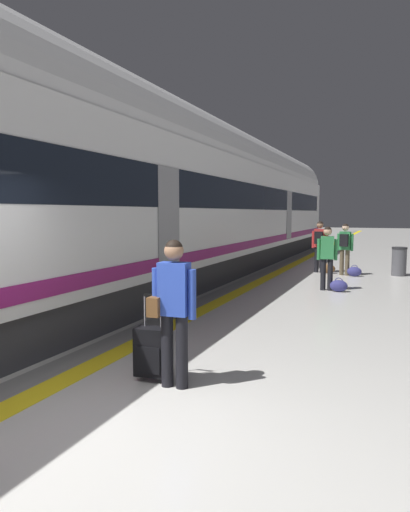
{
  "coord_description": "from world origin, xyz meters",
  "views": [
    {
      "loc": [
        2.76,
        -3.31,
        2.0
      ],
      "look_at": [
        -0.4,
        4.24,
        1.22
      ],
      "focal_mm": 31.98,
      "sensor_mm": 36.0,
      "label": 1
    }
  ],
  "objects_px": {
    "passenger_mid": "(327,253)",
    "duffel_bag_far": "(328,269)",
    "duffel_bag_near": "(354,271)",
    "duffel_bag_mid": "(339,286)",
    "rolling_suitcase_foreground": "(151,352)",
    "high_speed_train": "(200,196)",
    "passenger_near": "(345,245)",
    "traveller_foreground": "(173,303)",
    "passenger_far": "(320,242)",
    "waste_bin": "(399,261)"
  },
  "relations": [
    {
      "from": "passenger_mid",
      "to": "duffel_bag_far",
      "type": "height_order",
      "value": "passenger_mid"
    },
    {
      "from": "duffel_bag_near",
      "to": "duffel_bag_mid",
      "type": "distance_m",
      "value": 3.1
    },
    {
      "from": "rolling_suitcase_foreground",
      "to": "high_speed_train",
      "type": "bearing_deg",
      "value": 109.67
    },
    {
      "from": "passenger_near",
      "to": "high_speed_train",
      "type": "bearing_deg",
      "value": -155.67
    },
    {
      "from": "traveller_foreground",
      "to": "rolling_suitcase_foreground",
      "type": "relative_size",
      "value": 1.65
    },
    {
      "from": "passenger_far",
      "to": "waste_bin",
      "type": "height_order",
      "value": "passenger_far"
    },
    {
      "from": "high_speed_train",
      "to": "duffel_bag_near",
      "type": "xyz_separation_m",
      "value": [
        4.52,
        1.77,
        -2.35
      ]
    },
    {
      "from": "duffel_bag_near",
      "to": "rolling_suitcase_foreground",
      "type": "bearing_deg",
      "value": -98.18
    },
    {
      "from": "duffel_bag_near",
      "to": "waste_bin",
      "type": "bearing_deg",
      "value": 28.46
    },
    {
      "from": "duffel_bag_far",
      "to": "duffel_bag_near",
      "type": "bearing_deg",
      "value": -26.43
    },
    {
      "from": "high_speed_train",
      "to": "duffel_bag_far",
      "type": "height_order",
      "value": "high_speed_train"
    },
    {
      "from": "duffel_bag_near",
      "to": "duffel_bag_mid",
      "type": "relative_size",
      "value": 1.0
    },
    {
      "from": "high_speed_train",
      "to": "passenger_far",
      "type": "distance_m",
      "value": 4.32
    },
    {
      "from": "high_speed_train",
      "to": "duffel_bag_far",
      "type": "relative_size",
      "value": 73.51
    },
    {
      "from": "passenger_far",
      "to": "traveller_foreground",
      "type": "bearing_deg",
      "value": -89.86
    },
    {
      "from": "duffel_bag_near",
      "to": "passenger_far",
      "type": "bearing_deg",
      "value": 156.24
    },
    {
      "from": "waste_bin",
      "to": "rolling_suitcase_foreground",
      "type": "bearing_deg",
      "value": -104.14
    },
    {
      "from": "duffel_bag_near",
      "to": "duffel_bag_far",
      "type": "height_order",
      "value": "same"
    },
    {
      "from": "passenger_mid",
      "to": "waste_bin",
      "type": "relative_size",
      "value": 1.8
    },
    {
      "from": "duffel_bag_near",
      "to": "passenger_mid",
      "type": "xyz_separation_m",
      "value": [
        -0.45,
        -2.98,
        0.8
      ]
    },
    {
      "from": "high_speed_train",
      "to": "duffel_bag_far",
      "type": "bearing_deg",
      "value": 30.85
    },
    {
      "from": "traveller_foreground",
      "to": "rolling_suitcase_foreground",
      "type": "distance_m",
      "value": 0.72
    },
    {
      "from": "traveller_foreground",
      "to": "waste_bin",
      "type": "bearing_deg",
      "value": 77.6
    },
    {
      "from": "high_speed_train",
      "to": "traveller_foreground",
      "type": "xyz_separation_m",
      "value": [
        3.38,
        -8.6,
        -1.52
      ]
    },
    {
      "from": "high_speed_train",
      "to": "duffel_bag_near",
      "type": "bearing_deg",
      "value": 21.38
    },
    {
      "from": "traveller_foreground",
      "to": "passenger_near",
      "type": "height_order",
      "value": "traveller_foreground"
    },
    {
      "from": "duffel_bag_mid",
      "to": "high_speed_train",
      "type": "bearing_deg",
      "value": 163.19
    },
    {
      "from": "duffel_bag_near",
      "to": "passenger_mid",
      "type": "bearing_deg",
      "value": -98.51
    },
    {
      "from": "duffel_bag_mid",
      "to": "duffel_bag_far",
      "type": "height_order",
      "value": "same"
    },
    {
      "from": "rolling_suitcase_foreground",
      "to": "passenger_near",
      "type": "distance_m",
      "value": 10.49
    },
    {
      "from": "rolling_suitcase_foreground",
      "to": "waste_bin",
      "type": "distance_m",
      "value": 11.32
    },
    {
      "from": "high_speed_train",
      "to": "rolling_suitcase_foreground",
      "type": "distance_m",
      "value": 9.29
    },
    {
      "from": "traveller_foreground",
      "to": "rolling_suitcase_foreground",
      "type": "bearing_deg",
      "value": 165.93
    },
    {
      "from": "passenger_mid",
      "to": "passenger_near",
      "type": "bearing_deg",
      "value": 87.71
    },
    {
      "from": "high_speed_train",
      "to": "passenger_near",
      "type": "xyz_separation_m",
      "value": [
        4.2,
        1.9,
        -1.53
      ]
    },
    {
      "from": "duffel_bag_mid",
      "to": "waste_bin",
      "type": "distance_m",
      "value": 4.06
    },
    {
      "from": "passenger_mid",
      "to": "duffel_bag_mid",
      "type": "relative_size",
      "value": 3.73
    },
    {
      "from": "duffel_bag_far",
      "to": "passenger_mid",
      "type": "bearing_deg",
      "value": -83.25
    },
    {
      "from": "high_speed_train",
      "to": "passenger_mid",
      "type": "relative_size",
      "value": 19.69
    },
    {
      "from": "traveller_foreground",
      "to": "duffel_bag_far",
      "type": "xyz_separation_m",
      "value": [
        0.29,
        10.79,
        -0.83
      ]
    },
    {
      "from": "traveller_foreground",
      "to": "passenger_mid",
      "type": "height_order",
      "value": "traveller_foreground"
    },
    {
      "from": "duffel_bag_near",
      "to": "waste_bin",
      "type": "distance_m",
      "value": 1.5
    },
    {
      "from": "traveller_foreground",
      "to": "passenger_far",
      "type": "bearing_deg",
      "value": 90.14
    },
    {
      "from": "duffel_bag_mid",
      "to": "passenger_far",
      "type": "height_order",
      "value": "passenger_far"
    },
    {
      "from": "passenger_near",
      "to": "passenger_mid",
      "type": "bearing_deg",
      "value": -92.29
    },
    {
      "from": "rolling_suitcase_foreground",
      "to": "duffel_bag_near",
      "type": "distance_m",
      "value": 10.39
    },
    {
      "from": "high_speed_train",
      "to": "traveller_foreground",
      "type": "height_order",
      "value": "high_speed_train"
    },
    {
      "from": "passenger_far",
      "to": "waste_bin",
      "type": "xyz_separation_m",
      "value": [
        2.46,
        0.18,
        -0.56
      ]
    },
    {
      "from": "duffel_bag_near",
      "to": "duffel_bag_far",
      "type": "xyz_separation_m",
      "value": [
        -0.85,
        0.42,
        0.0
      ]
    },
    {
      "from": "duffel_bag_mid",
      "to": "waste_bin",
      "type": "xyz_separation_m",
      "value": [
        1.41,
        3.8,
        0.3
      ]
    }
  ]
}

